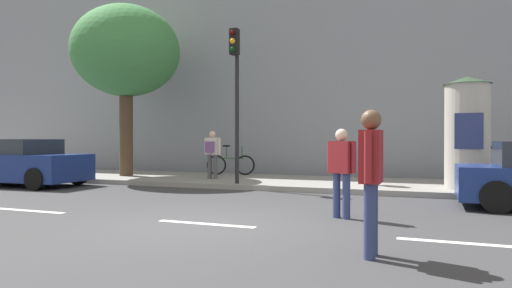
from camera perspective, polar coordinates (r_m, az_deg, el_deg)
name	(u,v)px	position (r m, az deg, el deg)	size (l,w,h in m)	color
ground_plane	(206,224)	(7.85, -6.32, -9.97)	(80.00, 80.00, 0.00)	#38383A
sidewalk_curb	(309,183)	(14.37, 6.69, -4.89)	(36.00, 4.00, 0.15)	gray
lane_markings	(206,224)	(7.85, -6.32, -9.94)	(25.80, 0.16, 0.01)	silver
building_backdrop	(339,50)	(19.54, 10.43, 11.51)	(36.00, 5.00, 10.32)	gray
traffic_light	(236,80)	(13.32, -2.59, 7.99)	(0.24, 0.45, 4.49)	black
poster_column	(467,132)	(13.02, 25.00, 1.37)	(1.21, 1.21, 2.93)	#B2ADA3
street_tree	(126,52)	(17.15, -16.03, 11.04)	(3.82, 3.82, 6.08)	#4C3826
pedestrian_tallest	(341,166)	(8.40, 10.69, -2.74)	(0.56, 0.39, 1.63)	navy
pedestrian_with_bag	(371,170)	(5.69, 14.26, -3.17)	(0.25, 0.62, 1.80)	navy
pedestrian_in_dark_shirt	(212,151)	(14.92, -5.54, -0.83)	(0.60, 0.40, 1.57)	#4C4C51
pedestrian_in_red_top	(367,152)	(13.30, 13.83, -1.03)	(0.42, 0.59, 1.57)	silver
bicycle_leaning	(493,171)	(14.75, 27.61, -3.00)	(1.76, 0.30, 1.09)	black
bicycle_upright	(231,164)	(16.57, -3.21, -2.56)	(1.71, 0.57, 1.09)	black
parked_car_red	(20,163)	(15.95, -27.57, -2.13)	(4.21, 2.09, 1.45)	navy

